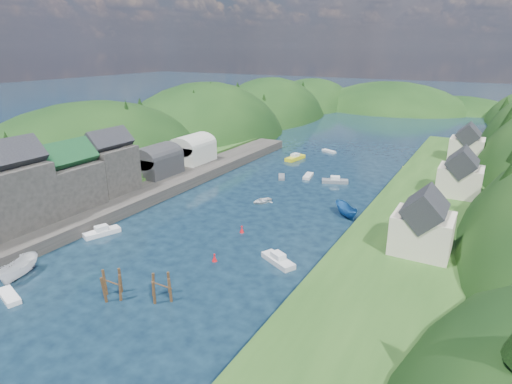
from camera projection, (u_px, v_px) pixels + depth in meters
The scene contains 15 objects.
ground at pixel (307, 181), 90.22m from camera, with size 600.00×600.00×0.00m, color black.
hillside_left at pixel (205, 163), 134.30m from camera, with size 44.00×245.56×52.00m.
far_hills at pixel (414, 133), 195.43m from camera, with size 103.00×68.00×44.00m.
hill_trees at pixel (339, 117), 100.22m from camera, with size 91.72×150.48×12.92m.
quay_left at pixel (117, 199), 76.28m from camera, with size 12.00×110.00×2.00m, color #2D2B28.
terrace_left_grass at pixel (90, 192), 79.44m from camera, with size 12.00×110.00×2.50m, color #234719.
quayside_buildings at pixel (34, 186), 64.01m from camera, with size 8.00×35.84×12.90m.
boat_sheds at pixel (175, 153), 91.49m from camera, with size 7.00×21.00×7.50m.
terrace_right at pixel (425, 212), 70.00m from camera, with size 16.00×120.00×2.40m, color #234719.
right_bank_cottages at pixel (454, 174), 73.98m from camera, with size 9.00×59.24×8.41m.
piling_cluster_near at pixel (113, 287), 47.97m from camera, with size 2.85×2.70×3.72m.
piling_cluster_far at pixel (162, 290), 47.78m from camera, with size 2.97×2.80×3.39m.
channel_buoy_near at pixel (214, 258), 56.28m from camera, with size 0.70×0.70×1.10m.
channel_buoy_far at pixel (242, 230), 64.97m from camera, with size 0.70×0.70×1.10m.
moored_boats at pixel (236, 211), 71.49m from camera, with size 36.42×86.92×2.47m.
Camera 1 is at (32.80, -30.38, 26.94)m, focal length 30.00 mm.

